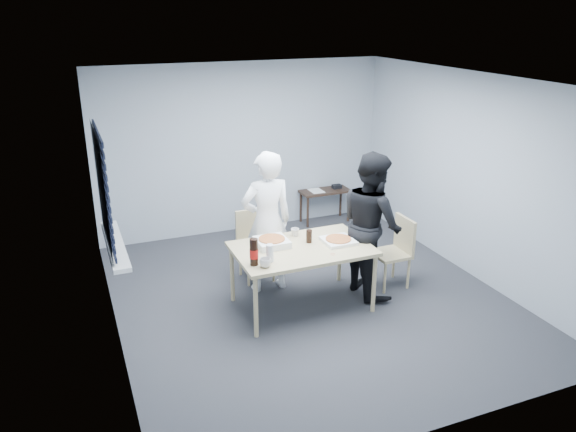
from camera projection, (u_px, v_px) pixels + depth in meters
name	position (u px, v px, depth m)	size (l,w,h in m)	color
room	(106.00, 197.00, 5.93)	(5.00, 5.00, 5.00)	#2E2E33
dining_table	(302.00, 252.00, 6.42)	(1.55, 0.98, 0.76)	#C7B88A
chair_far	(254.00, 239.00, 7.25)	(0.42, 0.42, 0.89)	#C7B88A
chair_right	(397.00, 247.00, 7.02)	(0.42, 0.42, 0.89)	#C7B88A
person_white	(267.00, 222.00, 6.79)	(0.65, 0.42, 1.77)	white
person_black	(371.00, 224.00, 6.73)	(0.86, 0.47, 1.77)	black
side_table	(325.00, 195.00, 9.14)	(0.81, 0.36, 0.54)	#362119
stool	(267.00, 225.00, 8.19)	(0.33, 0.33, 0.46)	black
backpack	(267.00, 206.00, 8.08)	(0.27, 0.20, 0.38)	slate
pizza_box_a	(272.00, 242.00, 6.44)	(0.36, 0.36, 0.09)	white
pizza_box_b	(338.00, 240.00, 6.53)	(0.35, 0.35, 0.05)	white
mug_a	(265.00, 263.00, 5.90)	(0.12, 0.12, 0.10)	silver
mug_b	(295.00, 232.00, 6.71)	(0.10, 0.10, 0.09)	silver
cola_glass	(309.00, 236.00, 6.51)	(0.07, 0.07, 0.15)	black
soda_bottle	(254.00, 252.00, 5.92)	(0.09, 0.09, 0.30)	black
plastic_cups	(270.00, 253.00, 6.01)	(0.08, 0.08, 0.19)	silver
rubber_band	(333.00, 254.00, 6.22)	(0.05, 0.05, 0.00)	red
papers	(316.00, 191.00, 9.07)	(0.20, 0.28, 0.00)	white
black_box	(337.00, 187.00, 9.19)	(0.15, 0.10, 0.06)	black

